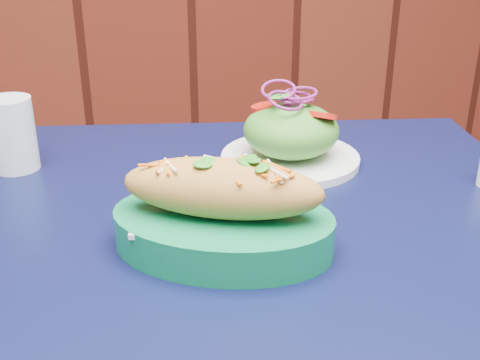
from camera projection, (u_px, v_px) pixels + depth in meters
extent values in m
cube|color=black|center=(252.00, 239.00, 0.73)|extent=(0.91, 0.91, 0.03)
cylinder|color=black|center=(68.00, 328.00, 1.17)|extent=(0.04, 0.04, 0.72)
cylinder|color=black|center=(401.00, 315.00, 1.20)|extent=(0.04, 0.04, 0.72)
cube|color=white|center=(223.00, 217.00, 0.67)|extent=(0.21, 0.15, 0.01)
ellipsoid|color=gold|center=(222.00, 188.00, 0.65)|extent=(0.24, 0.16, 0.07)
cylinder|color=white|center=(290.00, 158.00, 0.91)|extent=(0.21, 0.21, 0.01)
ellipsoid|color=#4C992D|center=(291.00, 130.00, 0.90)|extent=(0.14, 0.14, 0.08)
cylinder|color=red|center=(323.00, 112.00, 0.86)|extent=(0.04, 0.04, 0.01)
cylinder|color=red|center=(265.00, 104.00, 0.90)|extent=(0.04, 0.04, 0.01)
cylinder|color=red|center=(284.00, 100.00, 0.92)|extent=(0.04, 0.04, 0.01)
torus|color=#801B67|center=(292.00, 102.00, 0.88)|extent=(0.05, 0.05, 0.00)
torus|color=#801B67|center=(292.00, 99.00, 0.88)|extent=(0.05, 0.05, 0.00)
torus|color=#801B67|center=(292.00, 96.00, 0.87)|extent=(0.05, 0.05, 0.00)
torus|color=#801B67|center=(292.00, 94.00, 0.87)|extent=(0.05, 0.05, 0.00)
torus|color=#801B67|center=(292.00, 91.00, 0.87)|extent=(0.05, 0.05, 0.00)
torus|color=#801B67|center=(293.00, 88.00, 0.87)|extent=(0.05, 0.05, 0.00)
cylinder|color=silver|center=(12.00, 134.00, 0.87)|extent=(0.07, 0.07, 0.11)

